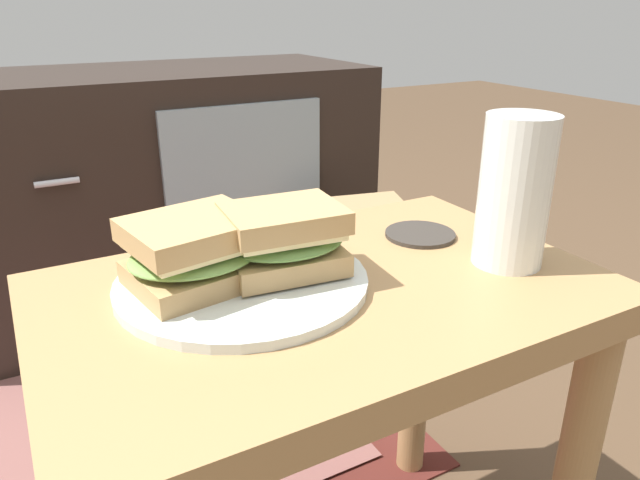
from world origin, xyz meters
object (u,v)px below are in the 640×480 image
(plate, at_px, (243,281))
(sandwich_back, at_px, (284,239))
(coaster, at_px, (420,234))
(beer_glass, at_px, (514,195))
(tv_cabinet, at_px, (168,190))
(paper_bag, at_px, (365,275))
(sandwich_front, at_px, (195,252))

(plate, height_order, sandwich_back, sandwich_back)
(plate, relative_size, coaster, 2.97)
(plate, bearing_deg, beer_glass, -17.31)
(tv_cabinet, height_order, paper_bag, tv_cabinet)
(coaster, bearing_deg, beer_glass, -72.38)
(sandwich_back, bearing_deg, paper_bag, 49.19)
(coaster, height_order, paper_bag, coaster)
(sandwich_back, bearing_deg, tv_cabinet, 82.70)
(beer_glass, distance_m, coaster, 0.13)
(sandwich_front, relative_size, coaster, 1.72)
(plate, height_order, paper_bag, plate)
(plate, relative_size, sandwich_front, 1.72)
(coaster, relative_size, paper_bag, 0.26)
(tv_cabinet, xyz_separation_m, sandwich_back, (-0.12, -0.92, 0.22))
(sandwich_back, distance_m, coaster, 0.20)
(plate, xyz_separation_m, paper_bag, (0.47, 0.49, -0.30))
(sandwich_front, bearing_deg, paper_bag, 43.01)
(tv_cabinet, bearing_deg, coaster, -84.94)
(tv_cabinet, xyz_separation_m, coaster, (0.08, -0.89, 0.17))
(sandwich_front, xyz_separation_m, paper_bag, (0.51, 0.48, -0.34))
(sandwich_front, height_order, beer_glass, beer_glass)
(tv_cabinet, xyz_separation_m, plate, (-0.16, -0.91, 0.17))
(beer_glass, xyz_separation_m, paper_bag, (0.20, 0.57, -0.38))
(paper_bag, bearing_deg, tv_cabinet, 126.52)
(sandwich_front, distance_m, beer_glass, 0.33)
(sandwich_back, xyz_separation_m, paper_bag, (0.43, 0.50, -0.35))
(sandwich_front, distance_m, coaster, 0.28)
(coaster, bearing_deg, sandwich_front, -177.41)
(tv_cabinet, distance_m, sandwich_front, 0.95)
(tv_cabinet, bearing_deg, beer_glass, -83.55)
(sandwich_front, relative_size, paper_bag, 0.44)
(beer_glass, bearing_deg, sandwich_back, 161.67)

